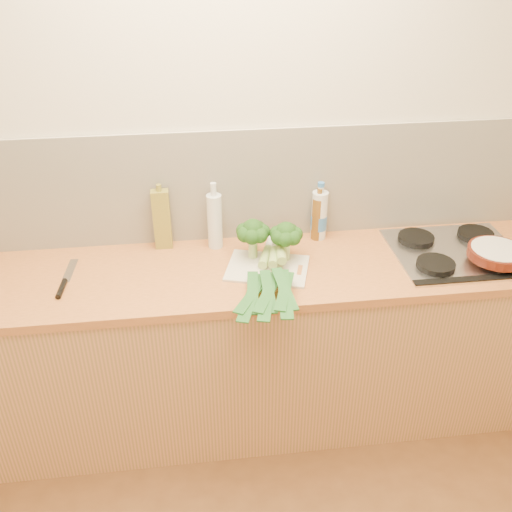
{
  "coord_description": "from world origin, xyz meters",
  "views": [
    {
      "loc": [
        -0.19,
        -0.94,
        2.27
      ],
      "look_at": [
        0.07,
        1.1,
        1.02
      ],
      "focal_mm": 40.0,
      "sensor_mm": 36.0,
      "label": 1
    }
  ],
  "objects": [
    {
      "name": "leek_front",
      "position": [
        0.1,
        1.16,
        0.93
      ],
      "size": [
        0.27,
        0.66,
        0.04
      ],
      "rotation": [
        0.0,
        0.0,
        -0.32
      ],
      "color": "white",
      "rests_on": "chopping_board"
    },
    {
      "name": "leek_back",
      "position": [
        0.18,
        1.12,
        0.97
      ],
      "size": [
        0.14,
        0.67,
        0.04
      ],
      "rotation": [
        0.0,
        0.0,
        -0.12
      ],
      "color": "white",
      "rests_on": "chopping_board"
    },
    {
      "name": "amber_bottle",
      "position": [
        0.41,
        1.43,
        1.01
      ],
      "size": [
        0.06,
        0.06,
        0.26
      ],
      "color": "brown",
      "rests_on": "counter"
    },
    {
      "name": "gas_hob",
      "position": [
        1.02,
        1.2,
        0.91
      ],
      "size": [
        0.58,
        0.5,
        0.04
      ],
      "color": "silver",
      "rests_on": "counter"
    },
    {
      "name": "glass_bottle",
      "position": [
        -0.09,
        1.41,
        1.04
      ],
      "size": [
        0.07,
        0.07,
        0.33
      ],
      "color": "silver",
      "rests_on": "counter"
    },
    {
      "name": "water_bottle",
      "position": [
        0.42,
        1.43,
        1.01
      ],
      "size": [
        0.08,
        0.08,
        0.27
      ],
      "color": "silver",
      "rests_on": "counter"
    },
    {
      "name": "leek_mid",
      "position": [
        0.14,
        1.11,
        0.95
      ],
      "size": [
        0.21,
        0.63,
        0.04
      ],
      "rotation": [
        0.0,
        0.0,
        -0.24
      ],
      "color": "white",
      "rests_on": "chopping_board"
    },
    {
      "name": "chopping_board",
      "position": [
        0.13,
        1.18,
        0.91
      ],
      "size": [
        0.41,
        0.35,
        0.01
      ],
      "primitive_type": "cube",
      "rotation": [
        0.0,
        0.0,
        -0.29
      ],
      "color": "beige",
      "rests_on": "counter"
    },
    {
      "name": "broccoli_right",
      "position": [
        0.22,
        1.24,
        1.04
      ],
      "size": [
        0.15,
        0.15,
        0.19
      ],
      "color": "#A7C673",
      "rests_on": "chopping_board"
    },
    {
      "name": "skillet",
      "position": [
        1.16,
        1.09,
        0.96
      ],
      "size": [
        0.38,
        0.26,
        0.04
      ],
      "rotation": [
        0.0,
        0.0,
        -0.03
      ],
      "color": "#51190D",
      "rests_on": "gas_hob"
    },
    {
      "name": "oil_tin",
      "position": [
        -0.33,
        1.44,
        1.05
      ],
      "size": [
        0.08,
        0.05,
        0.32
      ],
      "color": "olive",
      "rests_on": "counter"
    },
    {
      "name": "chefs_knife",
      "position": [
        -0.75,
        1.16,
        0.91
      ],
      "size": [
        0.05,
        0.32,
        0.02
      ],
      "rotation": [
        0.0,
        0.0,
        -0.07
      ],
      "color": "silver",
      "rests_on": "counter"
    },
    {
      "name": "room_shell",
      "position": [
        0.0,
        1.49,
        1.17
      ],
      "size": [
        3.5,
        3.5,
        3.5
      ],
      "color": "beige",
      "rests_on": "ground"
    },
    {
      "name": "broccoli_left",
      "position": [
        0.08,
        1.27,
        1.04
      ],
      "size": [
        0.15,
        0.15,
        0.19
      ],
      "color": "#A7C673",
      "rests_on": "chopping_board"
    },
    {
      "name": "counter",
      "position": [
        0.0,
        1.2,
        0.45
      ],
      "size": [
        3.2,
        0.62,
        0.9
      ],
      "color": "tan",
      "rests_on": "ground"
    }
  ]
}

